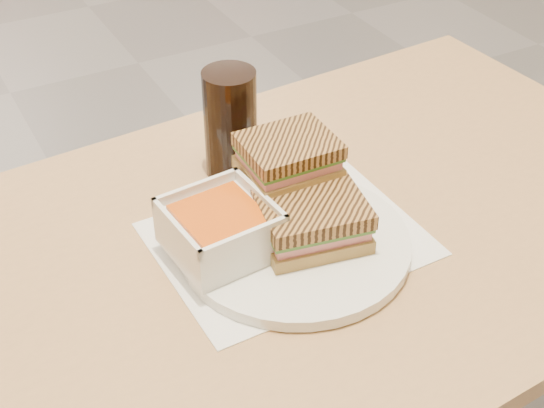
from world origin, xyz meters
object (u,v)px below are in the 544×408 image
plate (295,243)px  soup_bowl (220,230)px  main_table (289,298)px  panini_lower (311,220)px  cola_glass (230,124)px

plate → soup_bowl: soup_bowl is taller
main_table → panini_lower: bearing=-73.0°
soup_bowl → cola_glass: size_ratio=0.82×
soup_bowl → main_table: bearing=-1.0°
main_table → panini_lower: size_ratio=8.29×
main_table → soup_bowl: 0.19m
panini_lower → cola_glass: cola_glass is taller
main_table → cola_glass: bearing=90.3°
main_table → soup_bowl: (-0.10, 0.00, 0.16)m
soup_bowl → plate: bearing=-17.5°
main_table → cola_glass: (-0.00, 0.17, 0.20)m
plate → soup_bowl: (-0.09, 0.03, 0.04)m
main_table → plate: plate is taller
soup_bowl → cola_glass: cola_glass is taller
main_table → plate: 0.13m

